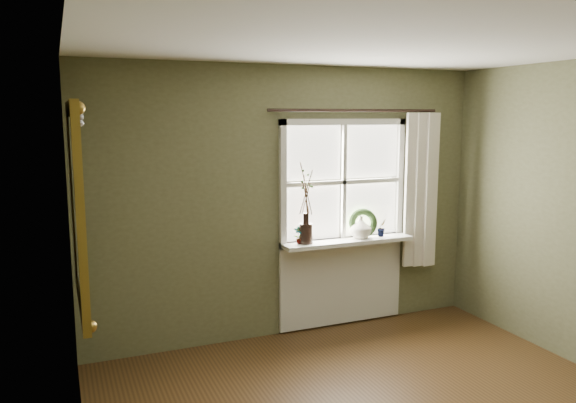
{
  "coord_description": "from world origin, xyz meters",
  "views": [
    {
      "loc": [
        -2.07,
        -2.66,
        2.13
      ],
      "look_at": [
        -0.33,
        1.55,
        1.43
      ],
      "focal_mm": 35.0,
      "sensor_mm": 36.0,
      "label": 1
    }
  ],
  "objects_px": {
    "wreath": "(363,226)",
    "gilt_mirror": "(76,207)",
    "dark_jug": "(306,233)",
    "cream_vase": "(361,227)"
  },
  "relations": [
    {
      "from": "cream_vase",
      "to": "gilt_mirror",
      "type": "xyz_separation_m",
      "value": [
        -2.66,
        -0.89,
        0.51
      ]
    },
    {
      "from": "dark_jug",
      "to": "wreath",
      "type": "distance_m",
      "value": 0.65
    },
    {
      "from": "gilt_mirror",
      "to": "wreath",
      "type": "bearing_deg",
      "value": 19.04
    },
    {
      "from": "dark_jug",
      "to": "gilt_mirror",
      "type": "height_order",
      "value": "gilt_mirror"
    },
    {
      "from": "dark_jug",
      "to": "cream_vase",
      "type": "height_order",
      "value": "cream_vase"
    },
    {
      "from": "dark_jug",
      "to": "cream_vase",
      "type": "distance_m",
      "value": 0.6
    },
    {
      "from": "dark_jug",
      "to": "gilt_mirror",
      "type": "bearing_deg",
      "value": -156.53
    },
    {
      "from": "dark_jug",
      "to": "wreath",
      "type": "height_order",
      "value": "wreath"
    },
    {
      "from": "wreath",
      "to": "gilt_mirror",
      "type": "distance_m",
      "value": 2.91
    },
    {
      "from": "wreath",
      "to": "gilt_mirror",
      "type": "xyz_separation_m",
      "value": [
        -2.71,
        -0.93,
        0.51
      ]
    }
  ]
}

